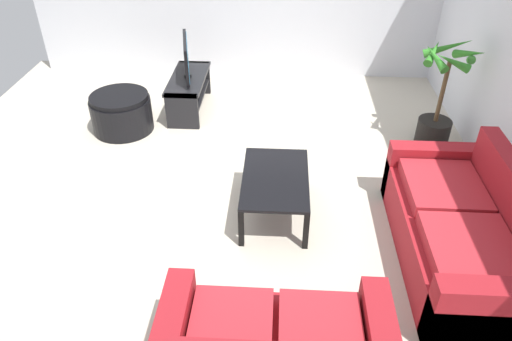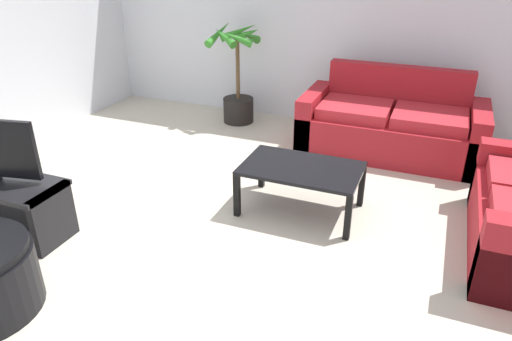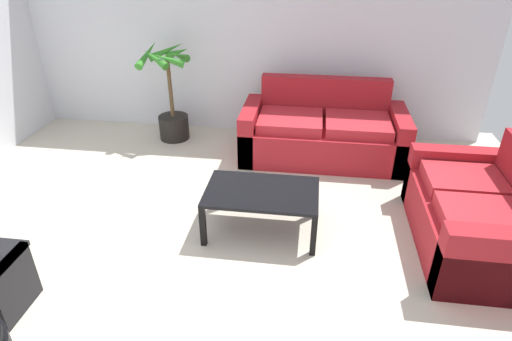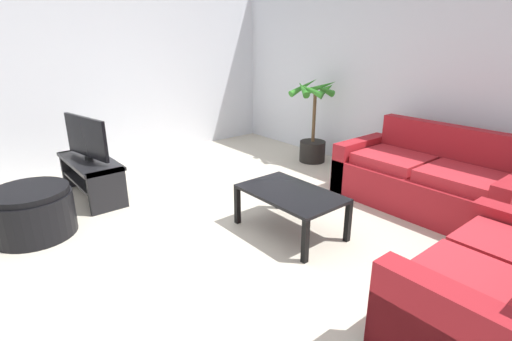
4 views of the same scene
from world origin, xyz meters
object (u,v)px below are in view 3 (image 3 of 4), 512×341
(couch_main, at_px, (323,134))
(potted_palm, at_px, (171,103))
(couch_loveseat, at_px, (478,217))
(coffee_table, at_px, (262,196))

(couch_main, xyz_separation_m, potted_palm, (-1.97, 0.27, 0.19))
(couch_loveseat, height_order, coffee_table, couch_loveseat)
(couch_main, distance_m, potted_palm, 1.99)
(couch_main, relative_size, coffee_table, 1.92)
(couch_loveseat, bearing_deg, coffee_table, -178.70)
(couch_main, bearing_deg, coffee_table, -108.80)
(couch_loveseat, relative_size, potted_palm, 1.19)
(couch_main, relative_size, couch_loveseat, 1.29)
(couch_main, bearing_deg, potted_palm, 172.12)
(couch_main, bearing_deg, couch_loveseat, -49.48)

